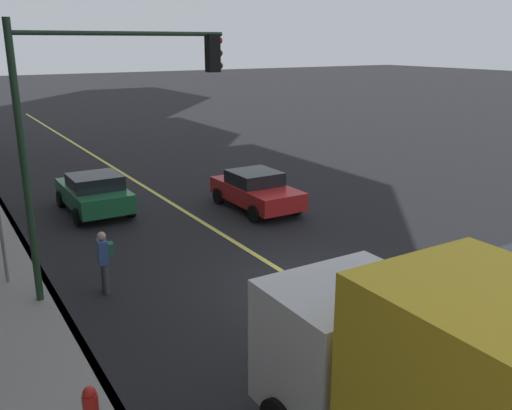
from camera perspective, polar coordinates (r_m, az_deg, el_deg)
ground at (r=13.88m, az=5.40°, el=-8.50°), size 200.00×200.00×0.00m
sidewalk_slab at (r=11.61m, az=-23.68°, el=-14.89°), size 80.00×2.63×0.15m
curb_edge at (r=11.76m, az=-17.59°, el=-13.78°), size 80.00×0.16×0.15m
lane_stripe_center at (r=13.88m, az=5.40°, el=-8.47°), size 80.00×0.16×0.01m
car_red at (r=19.92m, az=-0.01°, el=1.58°), size 3.95×1.94×1.38m
car_green at (r=20.32m, az=-16.45°, el=1.24°), size 3.84×2.01×1.42m
pedestrian_with_backpack at (r=13.70m, az=-15.47°, el=-5.30°), size 0.40×0.40×1.56m
traffic_light_mast at (r=13.05m, az=-15.55°, el=9.41°), size 0.28×4.95×6.34m
street_sign_post at (r=14.59m, az=-25.04°, el=-1.84°), size 0.60×0.08×2.79m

